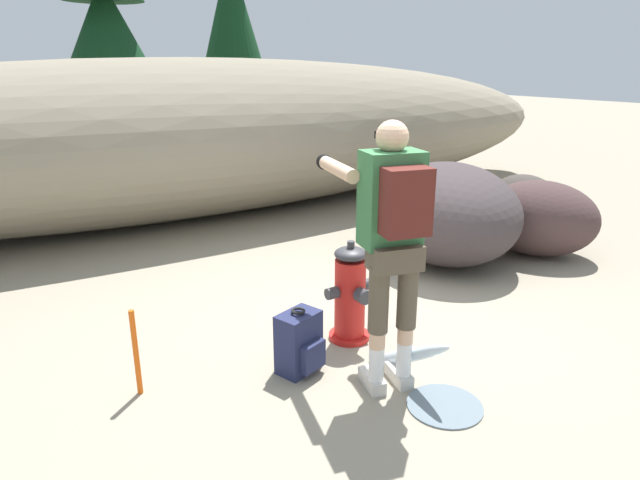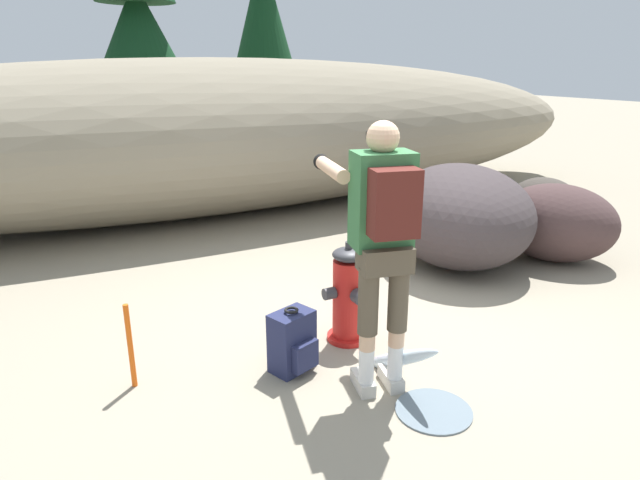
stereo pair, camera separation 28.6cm
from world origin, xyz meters
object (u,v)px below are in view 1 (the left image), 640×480
Objects in this scene: spare_backpack at (299,343)px; boulder_small at (522,201)px; utility_worker at (391,225)px; boulder_mid at (539,218)px; survey_stake at (136,353)px; boulder_large at (447,213)px; fire_hydrant at (350,295)px.

boulder_small reaches higher than spare_backpack.
utility_worker reaches higher than boulder_mid.
survey_stake is (-5.30, -1.26, -0.05)m from boulder_small.
utility_worker is 1.83m from survey_stake.
boulder_large reaches higher than boulder_small.
spare_backpack is at bearing -168.02° from boulder_mid.
survey_stake is at bearing -166.66° from boulder_small.
fire_hydrant is at bearing -159.76° from boulder_small.
utility_worker is 3.75× the size of spare_backpack.
utility_worker reaches higher than boulder_small.
utility_worker is 1.39× the size of boulder_mid.
boulder_small is (4.27, 1.57, 0.13)m from spare_backpack.
survey_stake is at bearing 76.25° from utility_worker.
spare_backpack is 4.55m from boulder_small.
utility_worker is at bearing -103.62° from fire_hydrant.
spare_backpack is 0.37× the size of boulder_mid.
boulder_large is at bearing -166.58° from boulder_small.
utility_worker is 1.01× the size of boulder_large.
spare_backpack is (-0.57, -0.20, -0.16)m from fire_hydrant.
survey_stake is (-1.04, 0.31, 0.08)m from spare_backpack.
boulder_small is at bearing 20.24° from fire_hydrant.
fire_hydrant is 1.00m from utility_worker.
boulder_mid is at bearing -21.19° from boulder_large.
utility_worker is (-0.16, -0.64, 0.75)m from fire_hydrant.
fire_hydrant is at bearing -3.74° from survey_stake.
spare_backpack is 0.27× the size of boulder_large.
boulder_mid is 1.42× the size of boulder_small.
boulder_large is 3.63m from survey_stake.
boulder_large is at bearing 13.31° from survey_stake.
utility_worker reaches higher than fire_hydrant.
boulder_mid reaches higher than fire_hydrant.
spare_backpack is at bearing -159.84° from boulder_small.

